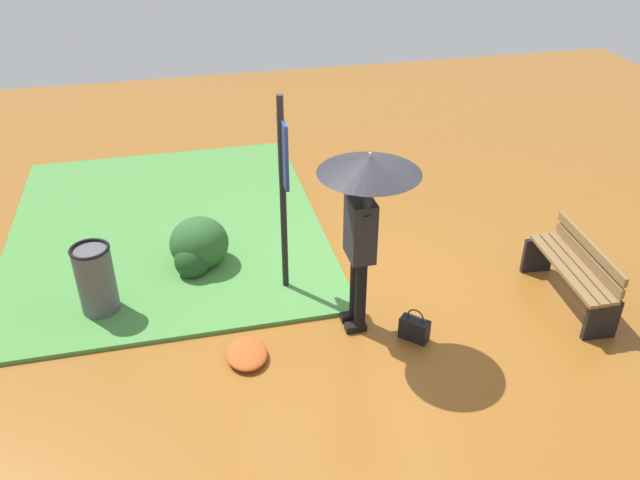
% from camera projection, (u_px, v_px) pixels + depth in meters
% --- Properties ---
extents(ground_plane, '(18.00, 18.00, 0.00)m').
position_uv_depth(ground_plane, '(359.00, 309.00, 7.15)').
color(ground_plane, brown).
extents(grass_verge, '(4.80, 4.00, 0.05)m').
position_uv_depth(grass_verge, '(166.00, 226.00, 8.68)').
color(grass_verge, '#47843D').
rests_on(grass_verge, ground_plane).
extents(person_with_umbrella, '(0.96, 0.96, 2.04)m').
position_uv_depth(person_with_umbrella, '(365.00, 198.00, 6.06)').
color(person_with_umbrella, black).
rests_on(person_with_umbrella, ground_plane).
extents(info_sign_post, '(0.44, 0.07, 2.30)m').
position_uv_depth(info_sign_post, '(283.00, 174.00, 6.75)').
color(info_sign_post, black).
rests_on(info_sign_post, ground_plane).
extents(handbag, '(0.31, 0.31, 0.37)m').
position_uv_depth(handbag, '(414.00, 329.00, 6.67)').
color(handbag, black).
rests_on(handbag, ground_plane).
extents(park_bench, '(1.40, 0.48, 0.75)m').
position_uv_depth(park_bench, '(574.00, 271.00, 7.08)').
color(park_bench, black).
rests_on(park_bench, ground_plane).
extents(trash_bin, '(0.42, 0.42, 0.83)m').
position_uv_depth(trash_bin, '(96.00, 281.00, 6.89)').
color(trash_bin, '#4C4C51').
rests_on(trash_bin, ground_plane).
extents(shrub_cluster, '(0.77, 0.70, 0.63)m').
position_uv_depth(shrub_cluster, '(198.00, 246.00, 7.72)').
color(shrub_cluster, '#285628').
rests_on(shrub_cluster, ground_plane).
extents(leaf_pile_near_person, '(0.51, 0.41, 0.11)m').
position_uv_depth(leaf_pile_near_person, '(247.00, 354.00, 6.44)').
color(leaf_pile_near_person, '#B74C1E').
rests_on(leaf_pile_near_person, ground_plane).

